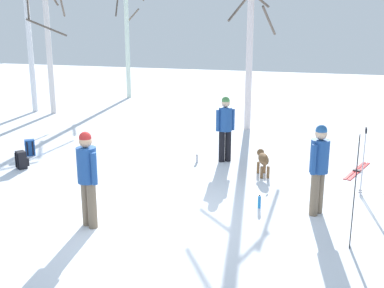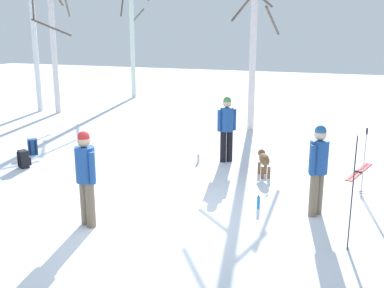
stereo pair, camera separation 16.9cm
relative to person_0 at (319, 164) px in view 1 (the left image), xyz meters
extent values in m
plane|color=white|center=(-2.90, -1.31, -0.98)|extent=(60.00, 60.00, 0.00)
cylinder|color=#72604C|center=(0.04, 0.08, -0.57)|extent=(0.16, 0.16, 0.82)
cylinder|color=#72604C|center=(-0.04, -0.08, -0.57)|extent=(0.16, 0.16, 0.82)
cylinder|color=#1E478C|center=(0.00, 0.00, 0.15)|extent=(0.34, 0.34, 0.62)
sphere|color=beige|center=(0.00, 0.00, 0.57)|extent=(0.22, 0.22, 0.22)
sphere|color=#265999|center=(0.00, 0.00, 0.63)|extent=(0.21, 0.21, 0.21)
cylinder|color=#1E478C|center=(0.09, 0.19, 0.13)|extent=(0.10, 0.10, 0.56)
cylinder|color=#1E478C|center=(-0.09, -0.19, 0.13)|extent=(0.10, 0.10, 0.56)
cylinder|color=#72604C|center=(-3.79, -1.88, -0.57)|extent=(0.16, 0.16, 0.82)
cylinder|color=#72604C|center=(-3.63, -1.95, -0.57)|extent=(0.16, 0.16, 0.82)
cylinder|color=#1E478C|center=(-3.71, -1.92, 0.15)|extent=(0.34, 0.34, 0.62)
sphere|color=tan|center=(-3.71, -1.92, 0.57)|extent=(0.22, 0.22, 0.22)
sphere|color=#B22626|center=(-3.71, -1.92, 0.63)|extent=(0.21, 0.21, 0.21)
cylinder|color=#1E478C|center=(-3.90, -1.83, 0.13)|extent=(0.10, 0.10, 0.56)
cylinder|color=#1E478C|center=(-3.52, -2.00, 0.13)|extent=(0.10, 0.10, 0.56)
cylinder|color=black|center=(-2.50, 2.85, -0.57)|extent=(0.16, 0.16, 0.82)
cylinder|color=black|center=(-2.64, 2.73, -0.57)|extent=(0.16, 0.16, 0.82)
cylinder|color=#1E478C|center=(-2.57, 2.79, 0.15)|extent=(0.34, 0.34, 0.62)
sphere|color=beige|center=(-2.57, 2.79, 0.57)|extent=(0.22, 0.22, 0.22)
sphere|color=#4C8C4C|center=(-2.57, 2.79, 0.63)|extent=(0.21, 0.21, 0.21)
cylinder|color=#1E478C|center=(-2.41, 2.92, 0.13)|extent=(0.10, 0.10, 0.56)
cylinder|color=#1E478C|center=(-2.73, 2.65, 0.13)|extent=(0.10, 0.10, 0.56)
ellipsoid|color=brown|center=(-1.38, 1.94, -0.57)|extent=(0.44, 0.64, 0.26)
sphere|color=brown|center=(-1.52, 2.24, -0.51)|extent=(0.18, 0.18, 0.18)
ellipsoid|color=brown|center=(-1.54, 2.30, -0.53)|extent=(0.09, 0.12, 0.06)
cylinder|color=brown|center=(-1.24, 1.62, -0.49)|extent=(0.11, 0.19, 0.17)
cylinder|color=brown|center=(-1.53, 2.08, -0.84)|extent=(0.07, 0.07, 0.28)
cylinder|color=brown|center=(-1.39, 2.15, -0.84)|extent=(0.07, 0.07, 0.28)
cylinder|color=brown|center=(-1.38, 1.73, -0.84)|extent=(0.07, 0.07, 0.28)
cylinder|color=brown|center=(-1.23, 1.79, -0.84)|extent=(0.07, 0.07, 0.28)
cube|color=black|center=(0.63, -1.22, -0.10)|extent=(0.02, 0.16, 1.77)
cube|color=black|center=(0.63, -1.22, 0.83)|extent=(0.02, 0.06, 0.10)
cube|color=black|center=(0.63, -1.28, -0.10)|extent=(0.02, 0.16, 1.77)
cube|color=black|center=(0.63, -1.28, 0.83)|extent=(0.02, 0.06, 0.10)
cube|color=red|center=(0.68, 3.09, -0.97)|extent=(0.52, 1.65, 0.02)
cube|color=#333338|center=(0.67, 3.04, -0.95)|extent=(0.09, 0.13, 0.03)
cube|color=red|center=(0.78, 3.06, -0.97)|extent=(0.52, 1.65, 0.02)
cube|color=#333338|center=(0.77, 3.02, -0.95)|extent=(0.09, 0.13, 0.03)
cylinder|color=#B2B2BC|center=(0.79, 1.43, -0.31)|extent=(0.02, 0.10, 1.34)
cylinder|color=black|center=(0.79, 1.43, 0.41)|extent=(0.04, 0.04, 0.10)
cylinder|color=black|center=(0.79, 1.43, -0.91)|extent=(0.07, 0.07, 0.01)
cylinder|color=#B2B2BC|center=(0.79, 1.29, -0.31)|extent=(0.02, 0.10, 1.34)
cylinder|color=black|center=(0.79, 1.29, 0.41)|extent=(0.04, 0.04, 0.10)
cylinder|color=black|center=(0.79, 1.29, -0.91)|extent=(0.07, 0.07, 0.01)
cube|color=#1E4C99|center=(-7.78, 1.54, -0.76)|extent=(0.33, 0.32, 0.44)
cube|color=#1E4C99|center=(-7.86, 1.63, -0.83)|extent=(0.19, 0.17, 0.20)
cube|color=black|center=(-7.65, 1.50, -0.76)|extent=(0.04, 0.04, 0.37)
cube|color=black|center=(-7.75, 1.40, -0.76)|extent=(0.04, 0.04, 0.37)
cube|color=black|center=(-7.17, 0.46, -0.76)|extent=(0.33, 0.31, 0.44)
cube|color=black|center=(-7.10, 0.57, -0.83)|extent=(0.20, 0.15, 0.20)
cube|color=black|center=(-7.17, 0.33, -0.76)|extent=(0.04, 0.04, 0.37)
cube|color=black|center=(-7.29, 0.40, -0.76)|extent=(0.04, 0.04, 0.37)
cylinder|color=silver|center=(-3.22, 2.44, -0.88)|extent=(0.06, 0.06, 0.19)
cylinder|color=black|center=(-3.22, 2.44, -0.78)|extent=(0.04, 0.04, 0.02)
cylinder|color=#1E72BF|center=(-1.06, -0.09, -0.85)|extent=(0.06, 0.06, 0.26)
cylinder|color=black|center=(-1.06, -0.09, -0.71)|extent=(0.04, 0.04, 0.02)
cylinder|color=silver|center=(-12.11, 7.23, 2.75)|extent=(0.22, 0.22, 7.45)
cylinder|color=silver|center=(-11.12, 7.14, 1.57)|extent=(0.22, 0.22, 5.11)
cylinder|color=brown|center=(-10.70, 6.56, 2.45)|extent=(1.23, 0.92, 0.68)
cylinder|color=brown|center=(-10.57, 7.45, 3.26)|extent=(0.71, 1.17, 0.76)
cylinder|color=brown|center=(-11.63, 6.73, 3.16)|extent=(0.89, 1.10, 0.87)
cylinder|color=silver|center=(-10.24, 12.15, 2.11)|extent=(0.22, 0.22, 6.19)
cylinder|color=brown|center=(-10.65, 12.02, 3.54)|extent=(0.36, 0.90, 1.15)
cylinder|color=brown|center=(-10.12, 12.56, 3.01)|extent=(0.89, 0.32, 0.72)
cylinder|color=silver|center=(-2.90, 6.86, 1.60)|extent=(0.22, 0.22, 5.16)
cylinder|color=brown|center=(-3.36, 7.08, 3.08)|extent=(0.54, 1.01, 0.91)
cylinder|color=brown|center=(-2.27, 6.77, 2.66)|extent=(0.27, 1.31, 0.91)
camera|label=1|loc=(0.49, -8.28, 2.41)|focal=42.35mm
camera|label=2|loc=(0.65, -8.22, 2.41)|focal=42.35mm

